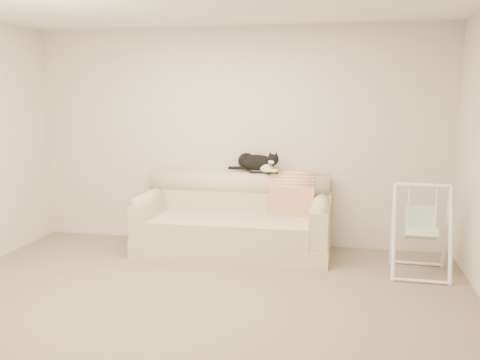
# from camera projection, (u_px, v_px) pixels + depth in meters

# --- Properties ---
(ground_plane) EXTENTS (5.00, 5.00, 0.00)m
(ground_plane) POSITION_uv_depth(u_px,v_px,m) (194.00, 303.00, 4.69)
(ground_plane) COLOR #786952
(ground_plane) RESTS_ON ground
(room_shell) EXTENTS (5.04, 4.04, 2.60)m
(room_shell) POSITION_uv_depth(u_px,v_px,m) (191.00, 129.00, 4.45)
(room_shell) COLOR beige
(room_shell) RESTS_ON ground
(sofa) EXTENTS (2.20, 0.93, 0.90)m
(sofa) POSITION_uv_depth(u_px,v_px,m) (234.00, 221.00, 6.19)
(sofa) COLOR beige
(sofa) RESTS_ON ground
(remote_a) EXTENTS (0.18, 0.06, 0.03)m
(remote_a) POSITION_uv_depth(u_px,v_px,m) (257.00, 172.00, 6.28)
(remote_a) COLOR black
(remote_a) RESTS_ON sofa
(remote_b) EXTENTS (0.17, 0.07, 0.02)m
(remote_b) POSITION_uv_depth(u_px,v_px,m) (271.00, 172.00, 6.23)
(remote_b) COLOR black
(remote_b) RESTS_ON sofa
(tuxedo_cat) EXTENTS (0.64, 0.39, 0.25)m
(tuxedo_cat) POSITION_uv_depth(u_px,v_px,m) (257.00, 162.00, 6.30)
(tuxedo_cat) COLOR black
(tuxedo_cat) RESTS_ON sofa
(throw_blanket) EXTENTS (0.51, 0.38, 0.58)m
(throw_blanket) POSITION_uv_depth(u_px,v_px,m) (293.00, 188.00, 6.23)
(throw_blanket) COLOR orange
(throw_blanket) RESTS_ON sofa
(baby_swing) EXTENTS (0.60, 0.63, 0.94)m
(baby_swing) POSITION_uv_depth(u_px,v_px,m) (421.00, 229.00, 5.38)
(baby_swing) COLOR white
(baby_swing) RESTS_ON ground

